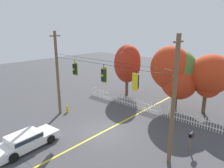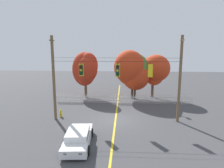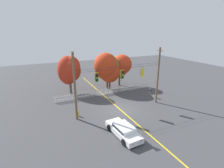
{
  "view_description": "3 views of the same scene",
  "coord_description": "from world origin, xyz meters",
  "px_view_note": "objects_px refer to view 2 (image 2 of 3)",
  "views": [
    {
      "loc": [
        10.8,
        -11.04,
        8.28
      ],
      "look_at": [
        -0.02,
        1.18,
        3.83
      ],
      "focal_mm": 33.61,
      "sensor_mm": 36.0,
      "label": 1
    },
    {
      "loc": [
        0.79,
        -18.61,
        6.91
      ],
      "look_at": [
        -0.38,
        0.73,
        3.39
      ],
      "focal_mm": 32.69,
      "sensor_mm": 36.0,
      "label": 2
    },
    {
      "loc": [
        -9.79,
        -18.27,
        10.09
      ],
      "look_at": [
        -0.9,
        0.74,
        3.51
      ],
      "focal_mm": 27.5,
      "sensor_mm": 36.0,
      "label": 3
    }
  ],
  "objects_px": {
    "traffic_signal_southbound_primary": "(81,70)",
    "autumn_maple_mid": "(132,72)",
    "autumn_oak_far_east": "(136,72)",
    "parked_car": "(78,137)",
    "fire_hydrant": "(61,113)",
    "traffic_signal_northbound_primary": "(150,70)",
    "roadside_mailbox": "(178,104)",
    "autumn_maple_near_fence": "(86,68)",
    "autumn_maple_far_west": "(155,69)",
    "traffic_signal_northbound_secondary": "(118,70)"
  },
  "relations": [
    {
      "from": "autumn_maple_far_west",
      "to": "parked_car",
      "type": "xyz_separation_m",
      "value": [
        -7.46,
        -14.57,
        -3.29
      ]
    },
    {
      "from": "autumn_maple_near_fence",
      "to": "parked_car",
      "type": "relative_size",
      "value": 1.34
    },
    {
      "from": "traffic_signal_northbound_secondary",
      "to": "autumn_maple_far_west",
      "type": "height_order",
      "value": "autumn_maple_far_west"
    },
    {
      "from": "autumn_oak_far_east",
      "to": "parked_car",
      "type": "xyz_separation_m",
      "value": [
        -4.81,
        -14.02,
        -2.98
      ]
    },
    {
      "from": "autumn_maple_mid",
      "to": "parked_car",
      "type": "distance_m",
      "value": 14.72
    },
    {
      "from": "traffic_signal_northbound_secondary",
      "to": "autumn_maple_near_fence",
      "type": "distance_m",
      "value": 10.25
    },
    {
      "from": "traffic_signal_northbound_secondary",
      "to": "autumn_maple_mid",
      "type": "height_order",
      "value": "autumn_maple_mid"
    },
    {
      "from": "traffic_signal_northbound_primary",
      "to": "autumn_maple_far_west",
      "type": "distance_m",
      "value": 9.57
    },
    {
      "from": "traffic_signal_northbound_secondary",
      "to": "autumn_maple_mid",
      "type": "distance_m",
      "value": 8.73
    },
    {
      "from": "traffic_signal_northbound_secondary",
      "to": "autumn_oak_far_east",
      "type": "xyz_separation_m",
      "value": [
        2.2,
        8.77,
        -1.22
      ]
    },
    {
      "from": "parked_car",
      "to": "roadside_mailbox",
      "type": "xyz_separation_m",
      "value": [
        8.79,
        7.35,
        0.51
      ]
    },
    {
      "from": "traffic_signal_southbound_primary",
      "to": "autumn_maple_mid",
      "type": "distance_m",
      "value": 9.94
    },
    {
      "from": "traffic_signal_northbound_secondary",
      "to": "parked_car",
      "type": "xyz_separation_m",
      "value": [
        -2.61,
        -5.25,
        -4.19
      ]
    },
    {
      "from": "autumn_maple_mid",
      "to": "autumn_oak_far_east",
      "type": "xyz_separation_m",
      "value": [
        0.57,
        0.27,
        -0.11
      ]
    },
    {
      "from": "roadside_mailbox",
      "to": "fire_hydrant",
      "type": "bearing_deg",
      "value": -172.97
    },
    {
      "from": "autumn_oak_far_east",
      "to": "traffic_signal_northbound_secondary",
      "type": "bearing_deg",
      "value": -104.07
    },
    {
      "from": "parked_car",
      "to": "fire_hydrant",
      "type": "relative_size",
      "value": 6.32
    },
    {
      "from": "traffic_signal_southbound_primary",
      "to": "autumn_oak_far_east",
      "type": "distance_m",
      "value": 10.48
    },
    {
      "from": "parked_car",
      "to": "autumn_oak_far_east",
      "type": "bearing_deg",
      "value": 71.07
    },
    {
      "from": "traffic_signal_northbound_secondary",
      "to": "roadside_mailbox",
      "type": "relative_size",
      "value": 1.04
    },
    {
      "from": "traffic_signal_northbound_secondary",
      "to": "roadside_mailbox",
      "type": "distance_m",
      "value": 7.49
    },
    {
      "from": "parked_car",
      "to": "autumn_maple_near_fence",
      "type": "bearing_deg",
      "value": 98.16
    },
    {
      "from": "traffic_signal_northbound_primary",
      "to": "roadside_mailbox",
      "type": "relative_size",
      "value": 1.02
    },
    {
      "from": "traffic_signal_southbound_primary",
      "to": "autumn_maple_mid",
      "type": "bearing_deg",
      "value": 59.48
    },
    {
      "from": "traffic_signal_northbound_secondary",
      "to": "fire_hydrant",
      "type": "bearing_deg",
      "value": 173.67
    },
    {
      "from": "traffic_signal_northbound_secondary",
      "to": "fire_hydrant",
      "type": "xyz_separation_m",
      "value": [
        -5.71,
        0.63,
        -4.44
      ]
    },
    {
      "from": "autumn_oak_far_east",
      "to": "parked_car",
      "type": "bearing_deg",
      "value": -108.93
    },
    {
      "from": "autumn_maple_near_fence",
      "to": "roadside_mailbox",
      "type": "distance_m",
      "value": 13.23
    },
    {
      "from": "roadside_mailbox",
      "to": "autumn_maple_mid",
      "type": "bearing_deg",
      "value": 125.38
    },
    {
      "from": "autumn_oak_far_east",
      "to": "autumn_maple_far_west",
      "type": "relative_size",
      "value": 1.03
    },
    {
      "from": "autumn_maple_far_west",
      "to": "traffic_signal_northbound_primary",
      "type": "bearing_deg",
      "value": -101.4
    },
    {
      "from": "autumn_maple_near_fence",
      "to": "autumn_oak_far_east",
      "type": "relative_size",
      "value": 1.03
    },
    {
      "from": "autumn_maple_near_fence",
      "to": "parked_car",
      "type": "height_order",
      "value": "autumn_maple_near_fence"
    },
    {
      "from": "roadside_mailbox",
      "to": "parked_car",
      "type": "bearing_deg",
      "value": -140.09
    },
    {
      "from": "traffic_signal_northbound_primary",
      "to": "autumn_oak_far_east",
      "type": "bearing_deg",
      "value": 94.98
    },
    {
      "from": "traffic_signal_southbound_primary",
      "to": "fire_hydrant",
      "type": "xyz_separation_m",
      "value": [
        -2.33,
        0.63,
        -4.45
      ]
    },
    {
      "from": "traffic_signal_northbound_primary",
      "to": "autumn_maple_near_fence",
      "type": "height_order",
      "value": "autumn_maple_near_fence"
    },
    {
      "from": "traffic_signal_southbound_primary",
      "to": "autumn_maple_far_west",
      "type": "bearing_deg",
      "value": 48.54
    },
    {
      "from": "fire_hydrant",
      "to": "roadside_mailbox",
      "type": "xyz_separation_m",
      "value": [
        11.89,
        1.47,
        0.76
      ]
    },
    {
      "from": "traffic_signal_northbound_secondary",
      "to": "autumn_maple_far_west",
      "type": "distance_m",
      "value": 10.55
    },
    {
      "from": "autumn_maple_far_west",
      "to": "fire_hydrant",
      "type": "height_order",
      "value": "autumn_maple_far_west"
    },
    {
      "from": "roadside_mailbox",
      "to": "autumn_maple_near_fence",
      "type": "bearing_deg",
      "value": 147.17
    },
    {
      "from": "fire_hydrant",
      "to": "traffic_signal_northbound_primary",
      "type": "bearing_deg",
      "value": -4.3
    },
    {
      "from": "autumn_oak_far_east",
      "to": "parked_car",
      "type": "relative_size",
      "value": 1.3
    },
    {
      "from": "traffic_signal_northbound_secondary",
      "to": "traffic_signal_southbound_primary",
      "type": "bearing_deg",
      "value": -179.99
    },
    {
      "from": "autumn_maple_near_fence",
      "to": "roadside_mailbox",
      "type": "height_order",
      "value": "autumn_maple_near_fence"
    },
    {
      "from": "autumn_maple_near_fence",
      "to": "autumn_oak_far_east",
      "type": "height_order",
      "value": "autumn_maple_near_fence"
    },
    {
      "from": "autumn_maple_far_west",
      "to": "parked_car",
      "type": "relative_size",
      "value": 1.27
    },
    {
      "from": "traffic_signal_southbound_primary",
      "to": "roadside_mailbox",
      "type": "distance_m",
      "value": 10.47
    },
    {
      "from": "autumn_maple_mid",
      "to": "roadside_mailbox",
      "type": "height_order",
      "value": "autumn_maple_mid"
    }
  ]
}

